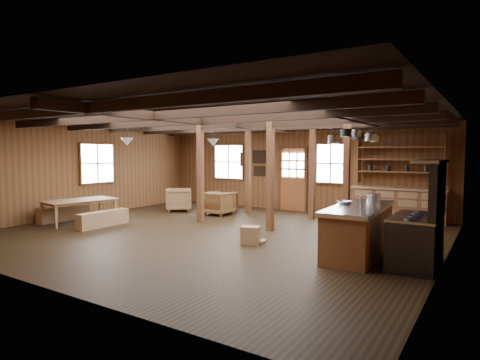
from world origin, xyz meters
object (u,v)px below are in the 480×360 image
object	(u,v)px
kitchen_island	(359,230)
armchair_a	(225,201)
armchair_c	(179,200)
dining_table	(81,211)
commercial_range	(419,232)
armchair_b	(219,203)

from	to	relation	value
kitchen_island	armchair_a	distance (m)	6.33
kitchen_island	armchair_a	world-z (taller)	kitchen_island
armchair_a	armchair_c	bearing A→B (deg)	15.97
dining_table	armchair_c	xyz separation A→B (m)	(0.74, 3.23, 0.05)
kitchen_island	commercial_range	distance (m)	1.14
kitchen_island	commercial_range	size ratio (longest dim) A/B	1.38
commercial_range	armchair_b	xyz separation A→B (m)	(-6.21, 2.77, -0.24)
dining_table	kitchen_island	bearing A→B (deg)	-74.38
commercial_range	dining_table	world-z (taller)	commercial_range
dining_table	armchair_a	bearing A→B (deg)	-16.93
kitchen_island	armchair_c	distance (m)	7.15
commercial_range	armchair_b	bearing A→B (deg)	155.99
dining_table	armchair_a	distance (m)	4.53
commercial_range	dining_table	size ratio (longest dim) A/B	0.99
commercial_range	dining_table	bearing A→B (deg)	-176.67
kitchen_island	commercial_range	xyz separation A→B (m)	(1.11, -0.26, 0.13)
commercial_range	kitchen_island	bearing A→B (deg)	166.88
commercial_range	armchair_a	bearing A→B (deg)	151.39
armchair_b	kitchen_island	bearing A→B (deg)	153.96
commercial_range	armchair_a	size ratio (longest dim) A/B	2.58
armchair_c	armchair_b	bearing A→B (deg)	-129.82
kitchen_island	armchair_a	bearing A→B (deg)	146.28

